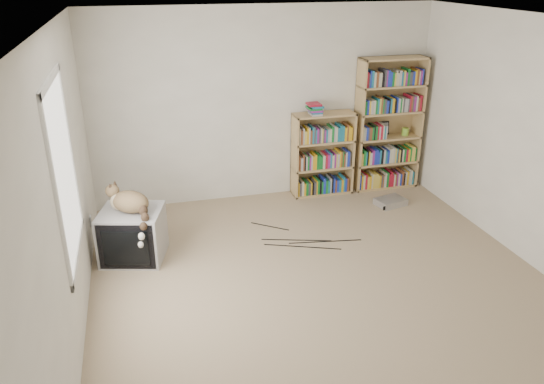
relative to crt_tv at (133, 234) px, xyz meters
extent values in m
cube|color=tan|center=(1.80, -1.18, -0.27)|extent=(4.50, 5.00, 0.01)
cube|color=white|center=(1.80, 1.32, 0.98)|extent=(4.50, 0.02, 2.50)
cube|color=white|center=(1.80, -3.68, 0.98)|extent=(4.50, 0.02, 2.50)
cube|color=white|center=(-0.45, -1.18, 0.98)|extent=(0.02, 5.00, 2.50)
cube|color=white|center=(1.80, -1.18, 2.23)|extent=(4.50, 5.00, 0.02)
cube|color=white|center=(-0.44, -0.98, 1.13)|extent=(0.02, 1.22, 1.52)
cube|color=#A2A2A4|center=(0.00, -0.01, 0.00)|extent=(0.76, 0.72, 0.55)
cube|color=black|center=(-0.07, -0.27, 0.00)|extent=(0.57, 0.18, 0.51)
cube|color=black|center=(-0.08, -0.29, -0.01)|extent=(0.46, 0.13, 0.39)
cube|color=black|center=(0.03, 0.11, -0.01)|extent=(0.45, 0.40, 0.33)
ellipsoid|color=#342615|center=(0.01, -0.02, 0.39)|extent=(0.50, 0.46, 0.23)
ellipsoid|color=#342615|center=(0.10, -0.08, 0.38)|extent=(0.27, 0.28, 0.17)
ellipsoid|color=#C4B58D|center=(-0.11, 0.04, 0.38)|extent=(0.22, 0.22, 0.19)
ellipsoid|color=#342615|center=(-0.16, 0.09, 0.49)|extent=(0.20, 0.20, 0.14)
sphere|color=beige|center=(-0.20, 0.12, 0.47)|extent=(0.08, 0.08, 0.06)
cone|color=black|center=(-0.17, 0.06, 0.55)|extent=(0.08, 0.08, 0.07)
cone|color=black|center=(-0.13, 0.12, 0.55)|extent=(0.08, 0.08, 0.07)
cube|color=tan|center=(3.06, 1.16, 0.63)|extent=(0.02, 0.30, 1.82)
cube|color=tan|center=(3.94, 1.16, 0.63)|extent=(0.03, 0.30, 1.82)
cube|color=tan|center=(3.50, 1.30, 0.63)|extent=(0.91, 0.03, 1.82)
cube|color=tan|center=(3.50, 1.16, 1.53)|extent=(0.91, 0.30, 0.02)
cube|color=tan|center=(3.50, 1.16, -0.26)|extent=(0.91, 0.30, 0.03)
cube|color=tan|center=(3.50, 1.16, 0.10)|extent=(0.91, 0.30, 0.03)
cube|color=tan|center=(3.50, 1.16, 0.46)|extent=(0.91, 0.30, 0.02)
cube|color=tan|center=(3.50, 1.16, 0.81)|extent=(0.91, 0.30, 0.02)
cube|color=tan|center=(3.50, 1.16, 1.17)|extent=(0.91, 0.30, 0.02)
cube|color=#A3152B|center=(3.50, 1.16, -0.15)|extent=(0.83, 0.24, 0.19)
cube|color=#1C32B7|center=(3.50, 1.16, 0.20)|extent=(0.83, 0.24, 0.19)
cube|color=#136B29|center=(3.50, 1.16, 0.56)|extent=(0.83, 0.24, 0.19)
cube|color=#BBB79A|center=(3.50, 1.16, 0.92)|extent=(0.83, 0.24, 0.19)
cube|color=black|center=(3.50, 1.16, 1.28)|extent=(0.83, 0.24, 0.19)
cube|color=tan|center=(2.16, 1.16, 0.29)|extent=(0.03, 0.30, 1.13)
cube|color=tan|center=(2.96, 1.16, 0.29)|extent=(0.02, 0.30, 1.13)
cube|color=tan|center=(2.56, 1.30, 0.29)|extent=(0.82, 0.03, 1.13)
cube|color=tan|center=(2.56, 1.16, 0.84)|extent=(0.82, 0.30, 0.02)
cube|color=tan|center=(2.56, 1.16, -0.26)|extent=(0.82, 0.30, 0.03)
cube|color=tan|center=(2.56, 1.16, 0.11)|extent=(0.82, 0.30, 0.03)
cube|color=tan|center=(2.56, 1.16, 0.48)|extent=(0.82, 0.30, 0.02)
cube|color=#A3152B|center=(2.56, 1.16, -0.15)|extent=(0.74, 0.24, 0.19)
cube|color=#1C32B7|center=(2.56, 1.16, 0.21)|extent=(0.74, 0.24, 0.19)
cube|color=#136B29|center=(2.56, 1.16, 0.58)|extent=(0.74, 0.24, 0.19)
cube|color=#A3152B|center=(2.42, 1.14, 0.93)|extent=(0.18, 0.23, 0.15)
cylinder|color=#80B634|center=(3.76, 1.16, 0.52)|extent=(0.09, 0.09, 0.10)
cube|color=black|center=(3.49, 1.26, 0.56)|extent=(0.14, 0.05, 0.19)
cube|color=#B8B8BD|center=(3.30, 0.54, -0.23)|extent=(0.43, 0.35, 0.09)
cube|color=silver|center=(-0.44, 0.34, 0.05)|extent=(0.01, 0.08, 0.13)
camera|label=1|loc=(0.16, -5.24, 2.65)|focal=35.00mm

